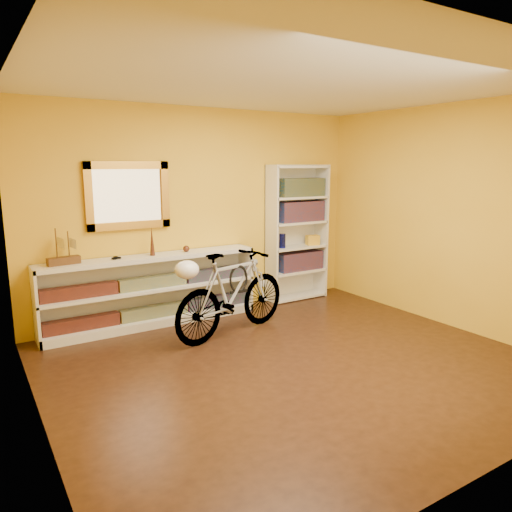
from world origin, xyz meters
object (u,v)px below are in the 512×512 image
console_unit (153,291)px  bookcase (297,233)px  bicycle (232,293)px  helmet (187,270)px

console_unit → bookcase: 2.22m
bicycle → helmet: (-0.61, -0.15, 0.37)m
bookcase → bicycle: size_ratio=1.15×
bookcase → bicycle: bookcase is taller
console_unit → helmet: 1.03m
bicycle → bookcase: bearing=-75.6°
helmet → bicycle: bearing=14.0°
bookcase → bicycle: bearing=-151.6°
bicycle → helmet: bearing=90.0°
console_unit → helmet: helmet is taller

